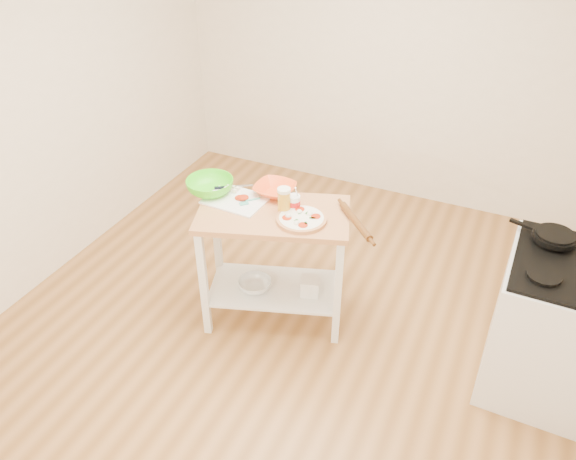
# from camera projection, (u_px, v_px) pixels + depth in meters

# --- Properties ---
(room_shell) EXTENTS (4.04, 4.54, 2.74)m
(room_shell) POSITION_uv_depth(u_px,v_px,m) (284.00, 164.00, 3.26)
(room_shell) COLOR #A9733E
(room_shell) RESTS_ON ground
(prep_island) EXTENTS (1.11, 0.83, 0.90)m
(prep_island) POSITION_uv_depth(u_px,v_px,m) (274.00, 245.00, 3.81)
(prep_island) COLOR tan
(prep_island) RESTS_ON ground
(gas_stove) EXTENTS (0.68, 0.79, 1.11)m
(gas_stove) POSITION_uv_depth(u_px,v_px,m) (552.00, 326.00, 3.40)
(gas_stove) COLOR white
(gas_stove) RESTS_ON ground
(skillet) EXTENTS (0.39, 0.25, 0.03)m
(skillet) POSITION_uv_depth(u_px,v_px,m) (553.00, 236.00, 3.31)
(skillet) COLOR black
(skillet) RESTS_ON gas_stove
(pizza) EXTENTS (0.33, 0.33, 0.05)m
(pizza) POSITION_uv_depth(u_px,v_px,m) (301.00, 219.00, 3.57)
(pizza) COLOR tan
(pizza) RESTS_ON prep_island
(cutting_board) EXTENTS (0.42, 0.32, 0.04)m
(cutting_board) POSITION_uv_depth(u_px,v_px,m) (236.00, 199.00, 3.79)
(cutting_board) COLOR white
(cutting_board) RESTS_ON prep_island
(spatula) EXTENTS (0.10, 0.14, 0.01)m
(spatula) POSITION_uv_depth(u_px,v_px,m) (249.00, 201.00, 3.75)
(spatula) COLOR #47B49E
(spatula) RESTS_ON cutting_board
(knife) EXTENTS (0.23, 0.17, 0.01)m
(knife) POSITION_uv_depth(u_px,v_px,m) (228.00, 187.00, 3.90)
(knife) COLOR silver
(knife) RESTS_ON cutting_board
(orange_bowl) EXTENTS (0.28, 0.28, 0.07)m
(orange_bowl) POSITION_uv_depth(u_px,v_px,m) (275.00, 190.00, 3.84)
(orange_bowl) COLOR #FF5823
(orange_bowl) RESTS_ON prep_island
(green_bowl) EXTENTS (0.45, 0.45, 0.10)m
(green_bowl) POSITION_uv_depth(u_px,v_px,m) (210.00, 186.00, 3.84)
(green_bowl) COLOR #48E21B
(green_bowl) RESTS_ON prep_island
(beer_pint) EXTENTS (0.09, 0.09, 0.17)m
(beer_pint) POSITION_uv_depth(u_px,v_px,m) (284.00, 200.00, 3.62)
(beer_pint) COLOR gold
(beer_pint) RESTS_ON prep_island
(yogurt_tub) EXTENTS (0.09, 0.09, 0.18)m
(yogurt_tub) POSITION_uv_depth(u_px,v_px,m) (294.00, 202.00, 3.67)
(yogurt_tub) COLOR white
(yogurt_tub) RESTS_ON prep_island
(rolling_pin) EXTENTS (0.31, 0.33, 0.05)m
(rolling_pin) POSITION_uv_depth(u_px,v_px,m) (356.00, 221.00, 3.53)
(rolling_pin) COLOR brown
(rolling_pin) RESTS_ON prep_island
(shelf_glass_bowl) EXTENTS (0.25, 0.25, 0.07)m
(shelf_glass_bowl) POSITION_uv_depth(u_px,v_px,m) (255.00, 285.00, 3.99)
(shelf_glass_bowl) COLOR silver
(shelf_glass_bowl) RESTS_ON prep_island
(shelf_bin) EXTENTS (0.16, 0.16, 0.13)m
(shelf_bin) POSITION_uv_depth(u_px,v_px,m) (310.00, 286.00, 3.94)
(shelf_bin) COLOR white
(shelf_bin) RESTS_ON prep_island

